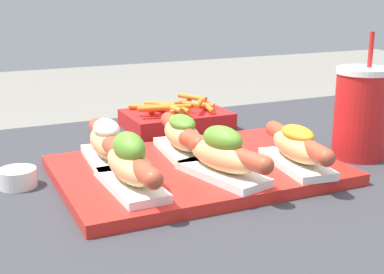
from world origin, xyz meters
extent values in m
cube|color=red|center=(-0.06, 0.02, 0.70)|extent=(0.43, 0.30, 0.02)
cube|color=white|center=(-0.19, -0.04, 0.71)|extent=(0.07, 0.15, 0.01)
ellipsoid|color=tan|center=(-0.19, -0.04, 0.74)|extent=(0.05, 0.13, 0.04)
cylinder|color=#AD472D|center=(-0.19, -0.04, 0.75)|extent=(0.03, 0.17, 0.03)
sphere|color=#AD472D|center=(-0.18, -0.12, 0.75)|extent=(0.03, 0.03, 0.03)
sphere|color=#AD472D|center=(-0.19, 0.05, 0.75)|extent=(0.03, 0.03, 0.03)
ellipsoid|color=#5B992D|center=(-0.19, -0.04, 0.77)|extent=(0.04, 0.07, 0.04)
cube|color=white|center=(-0.05, -0.05, 0.71)|extent=(0.09, 0.16, 0.01)
ellipsoid|color=tan|center=(-0.05, -0.05, 0.74)|extent=(0.08, 0.14, 0.04)
cylinder|color=#AD472D|center=(-0.05, -0.05, 0.75)|extent=(0.07, 0.17, 0.03)
sphere|color=#AD472D|center=(-0.03, -0.13, 0.75)|extent=(0.03, 0.03, 0.03)
sphere|color=#AD472D|center=(-0.07, 0.03, 0.75)|extent=(0.03, 0.03, 0.03)
ellipsoid|color=#5B992D|center=(-0.05, -0.05, 0.77)|extent=(0.06, 0.08, 0.04)
cube|color=white|center=(0.08, -0.06, 0.71)|extent=(0.08, 0.16, 0.01)
ellipsoid|color=tan|center=(0.08, -0.06, 0.74)|extent=(0.06, 0.14, 0.04)
cylinder|color=#AD472D|center=(0.08, -0.06, 0.75)|extent=(0.05, 0.17, 0.03)
sphere|color=#AD472D|center=(0.07, -0.14, 0.75)|extent=(0.03, 0.03, 0.03)
sphere|color=#AD472D|center=(0.09, 0.03, 0.75)|extent=(0.03, 0.03, 0.03)
ellipsoid|color=gold|center=(0.08, -0.06, 0.76)|extent=(0.05, 0.08, 0.02)
cube|color=white|center=(-0.18, 0.09, 0.71)|extent=(0.07, 0.15, 0.01)
ellipsoid|color=tan|center=(-0.18, 0.09, 0.74)|extent=(0.06, 0.14, 0.04)
cylinder|color=#AD472D|center=(-0.18, 0.09, 0.75)|extent=(0.04, 0.17, 0.03)
sphere|color=#AD472D|center=(-0.19, 0.00, 0.75)|extent=(0.03, 0.03, 0.03)
sphere|color=#AD472D|center=(-0.18, 0.17, 0.75)|extent=(0.03, 0.03, 0.03)
ellipsoid|color=silver|center=(-0.18, 0.09, 0.76)|extent=(0.04, 0.08, 0.03)
cube|color=white|center=(-0.06, 0.08, 0.71)|extent=(0.08, 0.16, 0.01)
ellipsoid|color=tan|center=(-0.06, 0.08, 0.74)|extent=(0.06, 0.14, 0.04)
cylinder|color=#AD472D|center=(-0.06, 0.08, 0.75)|extent=(0.04, 0.17, 0.03)
sphere|color=#AD472D|center=(-0.06, -0.01, 0.75)|extent=(0.03, 0.03, 0.03)
sphere|color=#AD472D|center=(-0.05, 0.16, 0.75)|extent=(0.03, 0.03, 0.03)
ellipsoid|color=#5B992D|center=(-0.06, 0.08, 0.76)|extent=(0.05, 0.08, 0.03)
cylinder|color=white|center=(-0.32, 0.09, 0.70)|extent=(0.06, 0.06, 0.03)
cylinder|color=yellow|center=(-0.32, 0.09, 0.71)|extent=(0.05, 0.05, 0.01)
cylinder|color=red|center=(0.24, -0.01, 0.76)|extent=(0.09, 0.09, 0.15)
cylinder|color=white|center=(0.24, -0.01, 0.84)|extent=(0.09, 0.09, 0.01)
cylinder|color=red|center=(0.25, -0.01, 0.88)|extent=(0.01, 0.01, 0.06)
cube|color=red|center=(0.03, 0.31, 0.71)|extent=(0.21, 0.15, 0.03)
cylinder|color=orange|center=(-0.02, 0.34, 0.73)|extent=(0.07, 0.06, 0.01)
cylinder|color=orange|center=(-0.02, 0.27, 0.74)|extent=(0.09, 0.03, 0.01)
cylinder|color=orange|center=(0.07, 0.28, 0.74)|extent=(0.05, 0.06, 0.01)
cylinder|color=orange|center=(0.01, 0.27, 0.74)|extent=(0.04, 0.07, 0.01)
cylinder|color=orange|center=(0.09, 0.35, 0.74)|extent=(0.04, 0.07, 0.01)
cylinder|color=orange|center=(-0.02, 0.33, 0.73)|extent=(0.03, 0.07, 0.01)
cylinder|color=orange|center=(0.03, 0.29, 0.74)|extent=(0.02, 0.08, 0.01)
cylinder|color=orange|center=(0.09, 0.32, 0.73)|extent=(0.06, 0.06, 0.01)
cylinder|color=orange|center=(-0.02, 0.28, 0.74)|extent=(0.08, 0.05, 0.01)
cylinder|color=orange|center=(0.00, 0.27, 0.74)|extent=(0.03, 0.09, 0.01)
cylinder|color=orange|center=(0.05, 0.35, 0.73)|extent=(0.08, 0.03, 0.01)
cylinder|color=orange|center=(0.00, 0.32, 0.74)|extent=(0.06, 0.05, 0.01)
cylinder|color=orange|center=(0.10, 0.28, 0.73)|extent=(0.02, 0.07, 0.01)
cylinder|color=orange|center=(0.01, 0.29, 0.74)|extent=(0.09, 0.03, 0.01)
camera|label=1|loc=(-0.40, -0.71, 0.98)|focal=50.00mm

